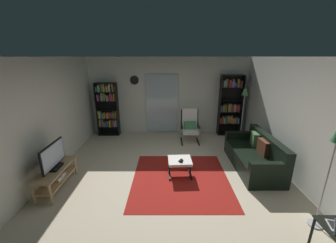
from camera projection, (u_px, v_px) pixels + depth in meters
name	position (u px, v px, depth m)	size (l,w,h in m)	color
ground_plane	(170.00, 176.00, 4.71)	(7.02, 7.02, 0.00)	beige
wall_back	(169.00, 96.00, 7.08)	(5.60, 0.06, 2.60)	silver
wall_left	(42.00, 121.00, 4.32)	(0.06, 6.00, 2.60)	silver
wall_right	(299.00, 122.00, 4.31)	(0.06, 6.00, 2.60)	silver
glass_door_panel	(163.00, 104.00, 7.09)	(1.10, 0.01, 2.00)	silver
area_rug	(181.00, 179.00, 4.58)	(2.10, 2.19, 0.01)	maroon
tv_stand	(57.00, 175.00, 4.20)	(0.41, 1.15, 0.45)	tan
television	(54.00, 157.00, 4.08)	(0.20, 0.80, 0.53)	black
bookshelf_near_tv	(108.00, 108.00, 6.93)	(0.70, 0.30, 1.79)	black
bookshelf_near_sofa	(230.00, 105.00, 6.94)	(0.74, 0.30, 2.04)	black
leather_sofa	(255.00, 156.00, 4.99)	(0.84, 1.88, 0.82)	black
lounge_armchair	(190.00, 125.00, 6.51)	(0.56, 0.65, 1.02)	black
ottoman	(180.00, 162.00, 4.66)	(0.54, 0.51, 0.38)	white
tv_remote	(181.00, 160.00, 4.59)	(0.04, 0.14, 0.02)	black
cell_phone	(182.00, 161.00, 4.55)	(0.07, 0.14, 0.01)	black
floor_lamp_by_sofa	(336.00, 147.00, 2.92)	(0.22, 0.22, 1.75)	#A5A5AD
floor_lamp_by_shelf	(245.00, 99.00, 6.06)	(0.22, 0.22, 1.75)	#A5A5AD
wall_clock	(135.00, 80.00, 6.85)	(0.29, 0.03, 0.29)	silver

